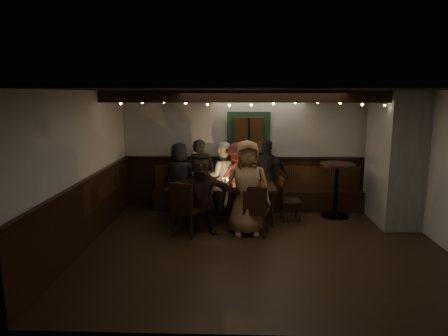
{
  "coord_description": "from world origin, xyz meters",
  "views": [
    {
      "loc": [
        -0.46,
        -6.38,
        2.55
      ],
      "look_at": [
        -0.72,
        1.6,
        1.05
      ],
      "focal_mm": 32.0,
      "sensor_mm": 36.0,
      "label": 1
    }
  ],
  "objects_px": {
    "dining_table": "(224,188)",
    "person_e": "(267,176)",
    "person_a": "(180,177)",
    "person_c": "(222,176)",
    "person_b": "(200,175)",
    "high_top": "(336,183)",
    "person_f": "(202,193)",
    "person_g": "(247,188)",
    "chair_end": "(286,197)",
    "chair_near_right": "(256,208)",
    "chair_near_left": "(184,206)",
    "person_d": "(238,178)"
  },
  "relations": [
    {
      "from": "person_a",
      "to": "person_b",
      "type": "height_order",
      "value": "person_b"
    },
    {
      "from": "person_a",
      "to": "person_d",
      "type": "bearing_deg",
      "value": 179.37
    },
    {
      "from": "person_b",
      "to": "person_e",
      "type": "distance_m",
      "value": 1.47
    },
    {
      "from": "chair_end",
      "to": "person_e",
      "type": "distance_m",
      "value": 0.83
    },
    {
      "from": "chair_end",
      "to": "person_b",
      "type": "distance_m",
      "value": 1.94
    },
    {
      "from": "chair_near_left",
      "to": "person_d",
      "type": "bearing_deg",
      "value": 59.12
    },
    {
      "from": "chair_near_right",
      "to": "dining_table",
      "type": "bearing_deg",
      "value": 124.74
    },
    {
      "from": "dining_table",
      "to": "chair_near_left",
      "type": "bearing_deg",
      "value": -125.23
    },
    {
      "from": "dining_table",
      "to": "person_e",
      "type": "xyz_separation_m",
      "value": [
        0.92,
        0.75,
        0.12
      ]
    },
    {
      "from": "person_e",
      "to": "chair_near_left",
      "type": "bearing_deg",
      "value": 65.81
    },
    {
      "from": "person_c",
      "to": "person_f",
      "type": "xyz_separation_m",
      "value": [
        -0.32,
        -1.48,
        0.0
      ]
    },
    {
      "from": "person_b",
      "to": "chair_near_right",
      "type": "bearing_deg",
      "value": 151.28
    },
    {
      "from": "chair_end",
      "to": "person_c",
      "type": "height_order",
      "value": "person_c"
    },
    {
      "from": "high_top",
      "to": "person_a",
      "type": "xyz_separation_m",
      "value": [
        -3.31,
        0.33,
        0.04
      ]
    },
    {
      "from": "person_a",
      "to": "person_c",
      "type": "relative_size",
      "value": 0.99
    },
    {
      "from": "dining_table",
      "to": "chair_end",
      "type": "relative_size",
      "value": 2.32
    },
    {
      "from": "person_g",
      "to": "person_f",
      "type": "bearing_deg",
      "value": 172.31
    },
    {
      "from": "chair_near_right",
      "to": "person_e",
      "type": "bearing_deg",
      "value": 79.1
    },
    {
      "from": "dining_table",
      "to": "person_c",
      "type": "distance_m",
      "value": 0.76
    },
    {
      "from": "person_e",
      "to": "person_f",
      "type": "relative_size",
      "value": 1.04
    },
    {
      "from": "high_top",
      "to": "person_f",
      "type": "xyz_separation_m",
      "value": [
        -2.7,
        -1.09,
        0.04
      ]
    },
    {
      "from": "person_f",
      "to": "dining_table",
      "type": "bearing_deg",
      "value": 62.46
    },
    {
      "from": "chair_near_left",
      "to": "person_c",
      "type": "relative_size",
      "value": 0.67
    },
    {
      "from": "chair_near_right",
      "to": "person_a",
      "type": "bearing_deg",
      "value": 135.48
    },
    {
      "from": "chair_end",
      "to": "person_b",
      "type": "relative_size",
      "value": 0.56
    },
    {
      "from": "high_top",
      "to": "person_a",
      "type": "relative_size",
      "value": 0.75
    },
    {
      "from": "chair_near_left",
      "to": "person_c",
      "type": "bearing_deg",
      "value": 70.02
    },
    {
      "from": "chair_near_left",
      "to": "person_a",
      "type": "bearing_deg",
      "value": 100.67
    },
    {
      "from": "person_f",
      "to": "person_g",
      "type": "xyz_separation_m",
      "value": [
        0.82,
        -0.03,
        0.11
      ]
    },
    {
      "from": "person_f",
      "to": "high_top",
      "type": "bearing_deg",
      "value": 21.42
    },
    {
      "from": "high_top",
      "to": "person_c",
      "type": "bearing_deg",
      "value": 170.71
    },
    {
      "from": "dining_table",
      "to": "person_g",
      "type": "distance_m",
      "value": 0.9
    },
    {
      "from": "chair_near_left",
      "to": "person_b",
      "type": "xyz_separation_m",
      "value": [
        0.13,
        1.64,
        0.22
      ]
    },
    {
      "from": "chair_near_right",
      "to": "chair_end",
      "type": "bearing_deg",
      "value": 54.79
    },
    {
      "from": "chair_end",
      "to": "person_a",
      "type": "relative_size",
      "value": 0.59
    },
    {
      "from": "person_a",
      "to": "person_f",
      "type": "height_order",
      "value": "person_f"
    },
    {
      "from": "chair_near_left",
      "to": "person_g",
      "type": "height_order",
      "value": "person_g"
    },
    {
      "from": "chair_end",
      "to": "person_f",
      "type": "distance_m",
      "value": 1.83
    },
    {
      "from": "high_top",
      "to": "person_b",
      "type": "height_order",
      "value": "person_b"
    },
    {
      "from": "person_d",
      "to": "person_f",
      "type": "bearing_deg",
      "value": 61.06
    },
    {
      "from": "high_top",
      "to": "person_f",
      "type": "bearing_deg",
      "value": -158.06
    },
    {
      "from": "person_d",
      "to": "person_c",
      "type": "bearing_deg",
      "value": -18.91
    },
    {
      "from": "person_b",
      "to": "person_c",
      "type": "xyz_separation_m",
      "value": [
        0.49,
        0.06,
        -0.03
      ]
    },
    {
      "from": "person_d",
      "to": "person_e",
      "type": "height_order",
      "value": "person_e"
    },
    {
      "from": "person_e",
      "to": "person_g",
      "type": "distance_m",
      "value": 1.58
    },
    {
      "from": "person_b",
      "to": "person_c",
      "type": "height_order",
      "value": "person_b"
    },
    {
      "from": "chair_near_right",
      "to": "person_a",
      "type": "relative_size",
      "value": 0.62
    },
    {
      "from": "high_top",
      "to": "person_g",
      "type": "relative_size",
      "value": 0.65
    },
    {
      "from": "person_a",
      "to": "person_f",
      "type": "relative_size",
      "value": 0.99
    },
    {
      "from": "chair_end",
      "to": "person_f",
      "type": "xyz_separation_m",
      "value": [
        -1.64,
        -0.78,
        0.26
      ]
    }
  ]
}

